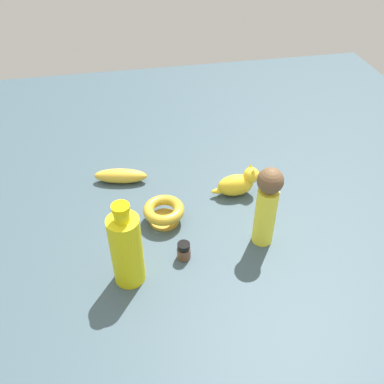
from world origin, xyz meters
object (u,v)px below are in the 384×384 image
at_px(cat_figurine, 239,183).
at_px(bottle_tall, 126,249).
at_px(bowl, 164,211).
at_px(person_figure_adult, 267,204).
at_px(nail_polish_jar, 184,251).
at_px(banana, 121,176).

xyz_separation_m(cat_figurine, bottle_tall, (-0.25, 0.33, 0.06)).
height_order(cat_figurine, bottle_tall, bottle_tall).
distance_m(bowl, person_figure_adult, 0.28).
distance_m(bowl, cat_figurine, 0.24).
relative_size(nail_polish_jar, bottle_tall, 0.21).
relative_size(cat_figurine, person_figure_adult, 0.61).
height_order(cat_figurine, banana, cat_figurine).
bearing_deg(bottle_tall, person_figure_adult, -80.08).
xyz_separation_m(bowl, cat_figurine, (0.08, -0.23, 0.01)).
distance_m(cat_figurine, person_figure_adult, 0.21).
bearing_deg(cat_figurine, person_figure_adult, -176.94).
distance_m(nail_polish_jar, bottle_tall, 0.16).
bearing_deg(banana, nail_polish_jar, -56.73).
relative_size(person_figure_adult, banana, 1.43).
distance_m(person_figure_adult, bottle_tall, 0.35).
height_order(banana, bottle_tall, bottle_tall).
bearing_deg(person_figure_adult, cat_figurine, 3.06).
relative_size(nail_polish_jar, cat_figurine, 0.34).
height_order(bowl, nail_polish_jar, bowl).
distance_m(cat_figurine, banana, 0.35).
bearing_deg(bowl, cat_figurine, -71.74).
xyz_separation_m(nail_polish_jar, person_figure_adult, (0.02, -0.21, 0.10)).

